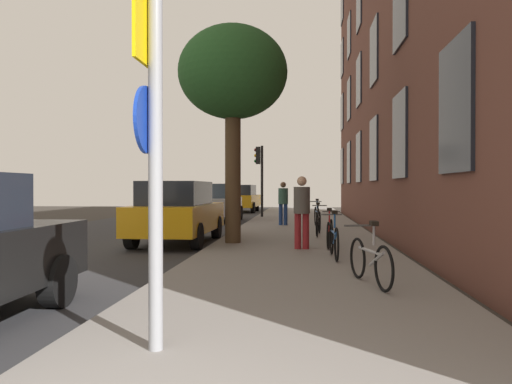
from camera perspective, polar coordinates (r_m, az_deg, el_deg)
ground_plane at (r=16.83m, az=-6.93°, el=-4.51°), size 41.80×41.80×0.00m
road_asphalt at (r=17.40m, az=-13.73°, el=-4.34°), size 7.00×38.00×0.01m
sidewalk at (r=16.44m, az=5.11°, el=-4.41°), size 4.20×38.00×0.12m
sign_post at (r=4.21m, az=-11.85°, el=6.35°), size 0.15×0.60×3.07m
traffic_light at (r=22.98m, az=0.43°, el=2.80°), size 0.43×0.24×3.30m
tree_near at (r=12.43m, az=-2.69°, el=13.29°), size 2.68×2.68×5.31m
bicycle_0 at (r=7.09m, az=13.03°, el=-7.64°), size 0.53×1.55×0.90m
bicycle_1 at (r=9.63m, az=8.98°, el=-5.42°), size 0.42×1.65×0.92m
bicycle_2 at (r=11.43m, az=8.51°, el=-4.54°), size 0.42×1.57×0.89m
bicycle_3 at (r=14.15m, az=7.20°, el=-3.49°), size 0.42×1.64×0.93m
bicycle_4 at (r=17.10m, az=7.03°, el=-2.75°), size 0.42×1.71×0.97m
pedestrian_0 at (r=10.91m, az=5.31°, el=-1.79°), size 0.51×0.51×1.60m
pedestrian_1 at (r=17.80m, az=3.15°, el=-0.98°), size 0.45×0.45×1.56m
car_1 at (r=13.08m, az=-9.03°, el=-2.26°), size 1.79×4.19×1.62m
car_2 at (r=21.33m, az=-4.65°, el=-1.18°), size 2.03×4.08×1.62m
car_3 at (r=29.56m, az=-1.77°, el=-0.71°), size 2.05×4.13×1.62m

